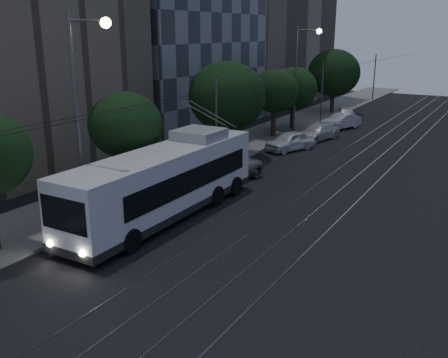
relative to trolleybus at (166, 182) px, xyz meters
name	(u,v)px	position (x,y,z in m)	size (l,w,h in m)	color
ground	(202,236)	(2.90, -1.30, -1.81)	(120.00, 120.00, 0.00)	black
sidewalk	(255,138)	(-4.60, 18.70, -1.73)	(5.00, 90.00, 0.15)	slate
tram_rails	(372,153)	(5.40, 18.70, -1.80)	(4.52, 90.00, 0.02)	gray
overhead_wires	(284,101)	(-2.07, 18.70, 1.66)	(2.23, 90.00, 6.00)	black
trolleybus	(166,182)	(0.00, 0.00, 0.00)	(2.92, 13.20, 5.63)	white
pickup_silver	(222,169)	(-0.79, 6.70, -1.06)	(2.48, 5.38, 1.49)	gray
car_white_a	(290,141)	(-0.42, 16.44, -1.07)	(1.74, 4.33, 1.47)	white
car_white_b	(318,132)	(0.06, 21.34, -1.15)	(1.85, 4.54, 1.32)	silver
car_white_c	(341,121)	(0.20, 27.12, -1.10)	(1.51, 4.33, 1.43)	silver
car_white_d	(346,114)	(-0.59, 31.30, -1.06)	(1.76, 4.38, 1.49)	silver
tree_1	(125,125)	(-3.60, 1.28, 2.26)	(3.96, 3.96, 5.88)	black
tree_2	(227,96)	(-3.60, 12.15, 2.63)	(5.54, 5.54, 6.94)	black
tree_3	(274,91)	(-3.60, 20.16, 2.21)	(4.10, 4.10, 5.88)	black
tree_4	(294,89)	(-3.60, 24.35, 2.03)	(4.36, 4.36, 5.82)	black
tree_5	(334,73)	(-3.60, 35.66, 2.67)	(5.70, 5.70, 7.05)	black
streetlamp_near	(83,104)	(-1.89, -3.27, 4.07)	(2.37, 0.44, 9.74)	#5A5A5D
streetlamp_far	(300,69)	(-2.50, 23.03, 3.88)	(2.29, 0.44, 9.38)	#5A5A5D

